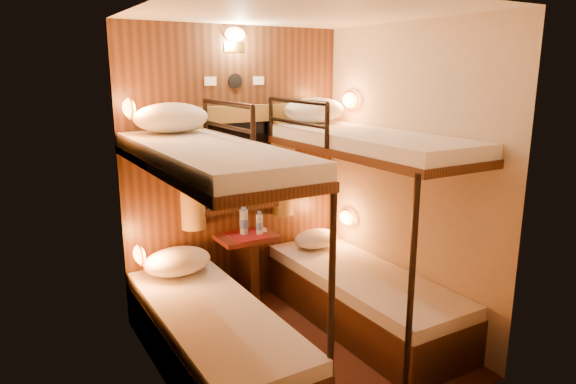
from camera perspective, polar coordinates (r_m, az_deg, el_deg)
floor at (r=4.04m, az=1.14°, el=-16.91°), size 2.10×2.10×0.00m
ceiling at (r=3.51m, az=1.33°, el=19.33°), size 2.10×2.10×0.00m
wall_back at (r=4.49m, az=-5.86°, el=2.58°), size 2.40×0.00×2.40m
wall_front at (r=2.78m, az=12.73°, el=-4.46°), size 2.40×0.00×2.40m
wall_left at (r=3.19m, az=-14.25°, el=-2.24°), size 0.00×2.40×2.40m
wall_right at (r=4.19m, az=12.94°, el=1.51°), size 0.00×2.40×2.40m
back_panel at (r=4.48m, az=-5.78°, el=2.55°), size 2.00×0.03×2.40m
bunk_left at (r=3.58m, az=-8.46°, el=-11.19°), size 0.72×1.90×1.82m
bunk_right at (r=4.19m, az=8.29°, el=-7.42°), size 0.72×1.90×1.82m
window at (r=4.45m, az=-5.60°, el=2.24°), size 1.00×0.12×0.79m
curtains at (r=4.41m, az=-5.44°, el=3.23°), size 1.10×0.22×1.00m
back_fixtures at (r=4.37m, az=-5.91°, el=16.06°), size 0.54×0.09×0.48m
reading_lamps at (r=4.17m, az=-3.85°, el=2.35°), size 2.00×0.20×1.25m
table at (r=4.53m, az=-4.55°, el=-7.63°), size 0.50×0.34×0.66m
bottle_left at (r=4.45m, az=-4.94°, el=-3.33°), size 0.07×0.07×0.26m
bottle_right at (r=4.44m, az=-3.19°, el=-3.63°), size 0.06×0.06×0.21m
sachet_a at (r=4.55m, az=-2.88°, el=-4.34°), size 0.08×0.06×0.01m
sachet_b at (r=4.60m, az=-2.87°, el=-4.13°), size 0.09×0.08×0.01m
pillow_lower_left at (r=4.19m, az=-12.20°, el=-7.53°), size 0.54×0.38×0.21m
pillow_lower_right at (r=4.71m, az=3.14°, el=-5.18°), size 0.42×0.30×0.17m
pillow_upper_left at (r=3.90m, az=-12.87°, el=8.06°), size 0.56×0.40×0.22m
pillow_upper_right at (r=4.53m, az=2.91°, el=9.08°), size 0.56×0.40×0.22m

